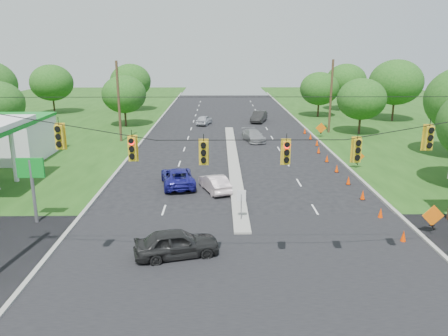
{
  "coord_description": "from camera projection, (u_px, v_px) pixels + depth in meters",
  "views": [
    {
      "loc": [
        -1.36,
        -18.98,
        10.35
      ],
      "look_at": [
        -1.02,
        8.34,
        2.8
      ],
      "focal_mm": 35.0,
      "sensor_mm": 36.0,
      "label": 1
    }
  ],
  "objects": [
    {
      "name": "tree_12",
      "position": [
        319.0,
        89.0,
        66.34
      ],
      "size": [
        5.88,
        5.88,
        6.86
      ],
      "color": "black",
      "rests_on": "ground"
    },
    {
      "name": "cone_9",
      "position": [
        305.0,
        131.0,
        54.33
      ],
      "size": [
        0.32,
        0.32,
        0.7
      ],
      "primitive_type": "cone",
      "color": "#FB3B00",
      "rests_on": "ground"
    },
    {
      "name": "cone_7",
      "position": [
        317.0,
        143.0,
        47.58
      ],
      "size": [
        0.32,
        0.32,
        0.7
      ],
      "primitive_type": "cone",
      "color": "#FB3B00",
      "rests_on": "ground"
    },
    {
      "name": "cone_1",
      "position": [
        381.0,
        213.0,
        27.34
      ],
      "size": [
        0.32,
        0.32,
        0.7
      ],
      "primitive_type": "cone",
      "color": "#FB3B00",
      "rests_on": "ground"
    },
    {
      "name": "tree_6",
      "position": [
        131.0,
        81.0,
        72.56
      ],
      "size": [
        6.72,
        6.72,
        7.84
      ],
      "color": "black",
      "rests_on": "ground"
    },
    {
      "name": "tree_4",
      "position": [
        52.0,
        83.0,
        69.52
      ],
      "size": [
        6.72,
        6.72,
        7.84
      ],
      "color": "black",
      "rests_on": "ground"
    },
    {
      "name": "work_sign_0",
      "position": [
        433.0,
        217.0,
        24.75
      ],
      "size": [
        1.27,
        0.58,
        1.37
      ],
      "color": "black",
      "rests_on": "ground"
    },
    {
      "name": "work_sign_1",
      "position": [
        357.0,
        157.0,
        38.25
      ],
      "size": [
        1.27,
        0.58,
        1.37
      ],
      "color": "black",
      "rests_on": "ground"
    },
    {
      "name": "cone_6",
      "position": [
        319.0,
        150.0,
        44.2
      ],
      "size": [
        0.32,
        0.32,
        0.7
      ],
      "primitive_type": "cone",
      "color": "#FB3B00",
      "rests_on": "ground"
    },
    {
      "name": "curb_right",
      "position": [
        318.0,
        141.0,
        50.1
      ],
      "size": [
        0.25,
        110.0,
        0.16
      ],
      "primitive_type": "cube",
      "color": "gray",
      "rests_on": "ground"
    },
    {
      "name": "silver_car_far",
      "position": [
        253.0,
        135.0,
        49.88
      ],
      "size": [
        2.85,
        4.82,
        1.31
      ],
      "primitive_type": "imported",
      "rotation": [
        0.0,
        0.0,
        0.24
      ],
      "color": "gray",
      "rests_on": "ground"
    },
    {
      "name": "ground",
      "position": [
        247.0,
        270.0,
        21.06
      ],
      "size": [
        160.0,
        160.0,
        0.0
      ],
      "primitive_type": "plane",
      "color": "black",
      "rests_on": "ground"
    },
    {
      "name": "signal_span",
      "position": [
        249.0,
        177.0,
        18.77
      ],
      "size": [
        25.6,
        0.32,
        9.0
      ],
      "color": "#422D1C",
      "rests_on": "ground"
    },
    {
      "name": "blue_pickup",
      "position": [
        178.0,
        177.0,
        33.73
      ],
      "size": [
        3.22,
        5.39,
        1.4
      ],
      "primitive_type": "imported",
      "rotation": [
        0.0,
        0.0,
        3.33
      ],
      "color": "navy",
      "rests_on": "ground"
    },
    {
      "name": "tree_5",
      "position": [
        124.0,
        94.0,
        58.29
      ],
      "size": [
        5.88,
        5.88,
        6.86
      ],
      "color": "black",
      "rests_on": "ground"
    },
    {
      "name": "silver_car_oncoming",
      "position": [
        204.0,
        120.0,
        60.61
      ],
      "size": [
        2.51,
        4.14,
        1.32
      ],
      "primitive_type": "imported",
      "rotation": [
        0.0,
        0.0,
        2.88
      ],
      "color": "#B4B7C0",
      "rests_on": "ground"
    },
    {
      "name": "cone_0",
      "position": [
        403.0,
        236.0,
        23.96
      ],
      "size": [
        0.32,
        0.32,
        0.7
      ],
      "primitive_type": "cone",
      "color": "#FB3B00",
      "rests_on": "ground"
    },
    {
      "name": "tree_11",
      "position": [
        346.0,
        81.0,
        72.99
      ],
      "size": [
        6.72,
        6.72,
        7.84
      ],
      "color": "black",
      "rests_on": "ground"
    },
    {
      "name": "cone_4",
      "position": [
        337.0,
        168.0,
        37.46
      ],
      "size": [
        0.32,
        0.32,
        0.7
      ],
      "primitive_type": "cone",
      "color": "#FB3B00",
      "rests_on": "ground"
    },
    {
      "name": "utility_pole_far_right",
      "position": [
        331.0,
        97.0,
        53.75
      ],
      "size": [
        0.28,
        0.28,
        9.0
      ],
      "primitive_type": "cylinder",
      "color": "#422D1C",
      "rests_on": "ground"
    },
    {
      "name": "cone_8",
      "position": [
        311.0,
        136.0,
        50.96
      ],
      "size": [
        0.32,
        0.32,
        0.7
      ],
      "primitive_type": "cone",
      "color": "#FB3B00",
      "rests_on": "ground"
    },
    {
      "name": "median_sign",
      "position": [
        241.0,
        199.0,
        26.45
      ],
      "size": [
        0.55,
        0.06,
        2.05
      ],
      "color": "gray",
      "rests_on": "ground"
    },
    {
      "name": "white_sedan",
      "position": [
        215.0,
        183.0,
        32.44
      ],
      "size": [
        2.6,
        4.07,
        1.27
      ],
      "primitive_type": "imported",
      "rotation": [
        0.0,
        0.0,
        3.5
      ],
      "color": "silver",
      "rests_on": "ground"
    },
    {
      "name": "tree_9",
      "position": [
        362.0,
        99.0,
        52.87
      ],
      "size": [
        5.88,
        5.88,
        6.86
      ],
      "color": "black",
      "rests_on": "ground"
    },
    {
      "name": "cone_2",
      "position": [
        363.0,
        195.0,
        30.71
      ],
      "size": [
        0.32,
        0.32,
        0.7
      ],
      "primitive_type": "cone",
      "color": "#FB3B00",
      "rests_on": "ground"
    },
    {
      "name": "tree_10",
      "position": [
        396.0,
        82.0,
        62.27
      ],
      "size": [
        7.56,
        7.56,
        8.82
      ],
      "color": "black",
      "rests_on": "ground"
    },
    {
      "name": "median",
      "position": [
        233.0,
        161.0,
        41.3
      ],
      "size": [
        1.0,
        34.0,
        0.18
      ],
      "primitive_type": "cube",
      "color": "gray",
      "rests_on": "ground"
    },
    {
      "name": "cone_5",
      "position": [
        327.0,
        158.0,
        40.83
      ],
      "size": [
        0.32,
        0.32,
        0.7
      ],
      "primitive_type": "cone",
      "color": "#FB3B00",
      "rests_on": "ground"
    },
    {
      "name": "dark_car_receding",
      "position": [
        259.0,
        117.0,
        62.7
      ],
      "size": [
        2.94,
        5.02,
        1.56
      ],
      "primitive_type": "imported",
      "rotation": [
        0.0,
        0.0,
        -0.29
      ],
      "color": "black",
      "rests_on": "ground"
    },
    {
      "name": "utility_pole_far_left",
      "position": [
        119.0,
        102.0,
        48.63
      ],
      "size": [
        0.28,
        0.28,
        9.0
      ],
      "primitive_type": "cylinder",
      "color": "#422D1C",
      "rests_on": "ground"
    },
    {
      "name": "black_sedan",
      "position": [
        177.0,
        243.0,
        22.22
      ],
      "size": [
        4.61,
        2.79,
        1.47
      ],
      "primitive_type": "imported",
      "rotation": [
        0.0,
        0.0,
        1.83
      ],
      "color": "black",
      "rests_on": "ground"
    },
    {
      "name": "curb_left",
      "position": [
        142.0,
        141.0,
        49.85
      ],
      "size": [
        0.25,
        110.0,
        0.16
      ],
      "primitive_type": "cube",
      "color": "gray",
      "rests_on": "ground"
    },
    {
      "name": "work_sign_2",
      "position": [
        321.0,
        129.0,
        51.74
      ],
      "size": [
        1.27,
        0.58,
        1.37
      ],
      "color": "black",
      "rests_on": "ground"
    },
    {
      "name": "cone_3",
      "position": [
        348.0,
        180.0,
        34.08
      ],
      "size": [
        0.32,
        0.32,
        0.7
      ],
      "primitive_type": "cone",
      "color": "#FB3B00",
      "rests_on": "ground"
    },
    {
      "name": "cross_street",
      "position": [
        247.0,
        270.0,
        21.06
      ],
      "size": [
        160.0,
        14.0,
        0.02
      ],
      "primitive_type": "cube",
      "color": "black",
      "rests_on": "ground"
    }
  ]
}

